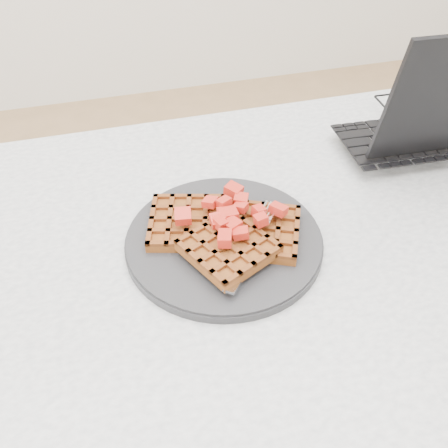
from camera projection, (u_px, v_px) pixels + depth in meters
name	position (u px, v px, depth m)	size (l,w,h in m)	color
table	(288.00, 298.00, 0.79)	(1.20, 0.80, 0.75)	silver
plate	(224.00, 241.00, 0.72)	(0.28, 0.28, 0.02)	#252527
waffles	(225.00, 232.00, 0.70)	(0.24, 0.21, 0.03)	brown
strawberry_pile	(224.00, 216.00, 0.69)	(0.15, 0.15, 0.02)	#AB0800
fork	(255.00, 245.00, 0.69)	(0.02, 0.18, 0.02)	silver
laptop	(434.00, 120.00, 0.91)	(0.38, 0.29, 0.25)	black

